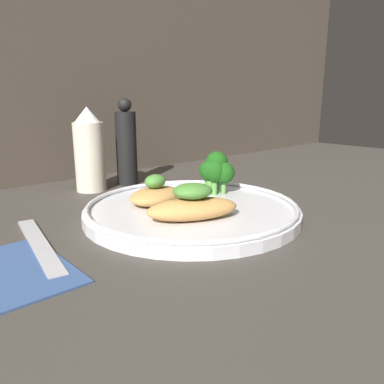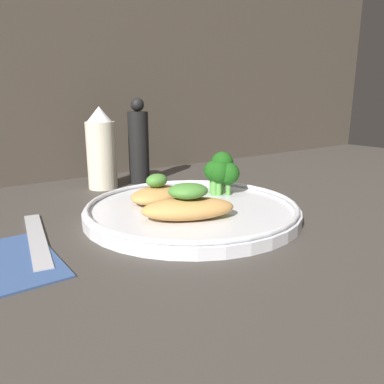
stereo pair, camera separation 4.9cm
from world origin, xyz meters
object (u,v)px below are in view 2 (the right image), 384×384
at_px(broccoli_bunch, 220,171).
at_px(pepper_grinder, 139,145).
at_px(plate, 192,209).
at_px(sauce_bottle, 101,150).

xyz_separation_m(broccoli_bunch, pepper_grinder, (-0.03, 0.20, 0.02)).
distance_m(plate, sauce_bottle, 0.23).
distance_m(plate, broccoli_bunch, 0.09).
relative_size(plate, broccoli_bunch, 4.49).
height_order(plate, pepper_grinder, pepper_grinder).
relative_size(broccoli_bunch, pepper_grinder, 0.41).
height_order(broccoli_bunch, sauce_bottle, sauce_bottle).
xyz_separation_m(broccoli_bunch, sauce_bottle, (-0.10, 0.20, 0.02)).
bearing_deg(plate, sauce_bottle, 97.63).
bearing_deg(pepper_grinder, sauce_bottle, 180.00).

